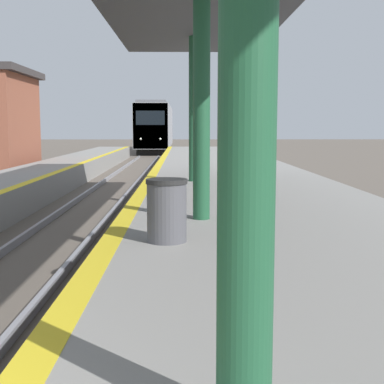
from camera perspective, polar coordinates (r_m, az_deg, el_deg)
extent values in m
cube|color=black|center=(51.96, -3.87, 4.65)|extent=(2.45, 15.27, 0.55)
cube|color=#99999E|center=(51.91, -3.89, 7.02)|extent=(2.89, 16.97, 3.76)
cube|color=yellow|center=(43.52, -4.46, 7.03)|extent=(2.83, 0.16, 3.69)
cube|color=black|center=(43.47, -4.47, 7.90)|extent=(2.31, 0.06, 1.13)
cube|color=#59595E|center=(51.95, -3.91, 9.23)|extent=(2.45, 16.12, 0.24)
sphere|color=white|center=(43.53, -5.50, 5.66)|extent=(0.18, 0.18, 0.18)
sphere|color=white|center=(43.43, -3.40, 5.68)|extent=(0.18, 0.18, 0.18)
cylinder|color=#1E5133|center=(2.59, 6.02, 17.37)|extent=(0.28, 0.28, 3.99)
cylinder|color=#1E5133|center=(8.80, 1.03, 10.04)|extent=(0.28, 0.28, 3.99)
cylinder|color=#1E5133|center=(15.04, 0.20, 8.77)|extent=(0.28, 0.28, 3.99)
cylinder|color=#4C4C51|center=(7.11, -2.71, -2.22)|extent=(0.53, 0.53, 0.78)
cylinder|color=#262626|center=(7.05, -2.73, 1.15)|extent=(0.55, 0.55, 0.06)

